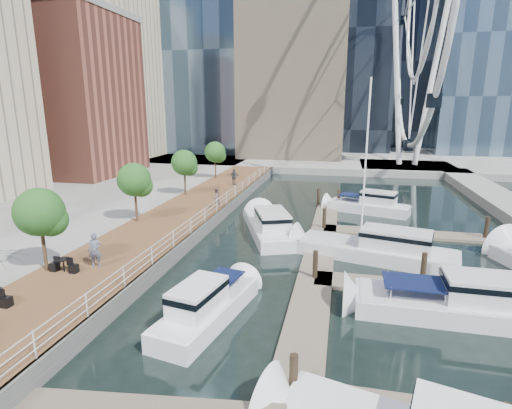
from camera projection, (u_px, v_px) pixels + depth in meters
name	position (u px, v px, depth m)	size (l,w,h in m)	color
ground	(225.00, 355.00, 16.06)	(520.00, 520.00, 0.00)	black
boardwalk	(171.00, 225.00, 32.04)	(6.00, 60.00, 1.00)	brown
seawall	(207.00, 228.00, 31.42)	(0.25, 60.00, 1.00)	#595954
land_far	(329.00, 141.00, 112.73)	(200.00, 114.00, 1.00)	gray
pier	(406.00, 168.00, 62.37)	(14.00, 12.00, 1.00)	gray
railing	(205.00, 215.00, 31.20)	(0.10, 60.00, 1.05)	white
floating_docks	(401.00, 267.00, 23.75)	(16.00, 34.00, 2.60)	#6D6051
midrise_condos	(7.00, 74.00, 45.30)	(19.00, 67.00, 28.00)	#BCAD8E
street_trees	(134.00, 180.00, 30.69)	(2.60, 42.60, 4.60)	#3F2B1C
yacht_foreground	(460.00, 317.00, 19.02)	(2.88, 10.76, 2.15)	silver
pedestrian_near	(95.00, 250.00, 22.17)	(0.72, 0.47, 1.97)	#53586F
pedestrian_mid	(216.00, 198.00, 35.24)	(0.90, 0.70, 1.86)	#83625B
pedestrian_far	(234.00, 177.00, 45.83)	(1.10, 0.46, 1.88)	#30343C
moored_yachts	(386.00, 268.00, 24.85)	(26.13, 33.61, 11.50)	silver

